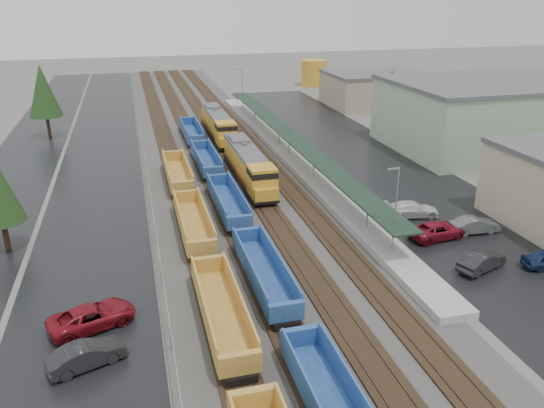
% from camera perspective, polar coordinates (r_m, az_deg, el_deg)
% --- Properties ---
extents(ballast_strip, '(20.00, 160.00, 0.08)m').
position_cam_1_polar(ballast_strip, '(79.36, -6.89, 6.48)').
color(ballast_strip, '#302D2B').
rests_on(ballast_strip, ground).
extents(trackbed, '(14.60, 160.00, 0.22)m').
position_cam_1_polar(trackbed, '(79.33, -6.89, 6.56)').
color(trackbed, black).
rests_on(trackbed, ground).
extents(west_parking_lot, '(10.00, 160.00, 0.02)m').
position_cam_1_polar(west_parking_lot, '(78.80, -17.78, 5.45)').
color(west_parking_lot, black).
rests_on(west_parking_lot, ground).
extents(west_road, '(9.00, 160.00, 0.02)m').
position_cam_1_polar(west_road, '(79.99, -24.93, 4.68)').
color(west_road, black).
rests_on(west_road, ground).
extents(east_commuter_lot, '(16.00, 100.00, 0.02)m').
position_cam_1_polar(east_commuter_lot, '(75.11, 8.83, 5.47)').
color(east_commuter_lot, black).
rests_on(east_commuter_lot, ground).
extents(station_platform, '(3.00, 80.00, 8.00)m').
position_cam_1_polar(station_platform, '(71.72, 1.85, 5.54)').
color(station_platform, '#9E9B93').
rests_on(station_platform, ground).
extents(chainlink_fence, '(0.08, 160.04, 2.02)m').
position_cam_1_polar(chainlink_fence, '(76.76, -13.84, 6.69)').
color(chainlink_fence, gray).
rests_on(chainlink_fence, ground).
extents(industrial_buildings, '(32.52, 75.30, 9.50)m').
position_cam_1_polar(industrial_buildings, '(80.08, 22.76, 8.19)').
color(industrial_buildings, tan).
rests_on(industrial_buildings, ground).
extents(distant_hills, '(301.00, 140.00, 25.20)m').
position_cam_1_polar(distant_hills, '(234.13, -1.31, 16.70)').
color(distant_hills, '#4C5F4A').
rests_on(distant_hills, ground).
extents(tree_west_far, '(4.84, 4.84, 11.00)m').
position_cam_1_polar(tree_west_far, '(87.85, -23.42, 11.10)').
color(tree_west_far, '#332316').
rests_on(tree_west_far, ground).
extents(tree_east, '(4.40, 4.40, 10.00)m').
position_cam_1_polar(tree_east, '(84.53, 12.63, 11.53)').
color(tree_east, '#332316').
rests_on(tree_east, ground).
extents(locomotive_lead, '(2.76, 18.20, 4.12)m').
position_cam_1_polar(locomotive_lead, '(61.37, -2.52, 4.16)').
color(locomotive_lead, black).
rests_on(locomotive_lead, ground).
extents(locomotive_trail, '(2.76, 18.20, 4.12)m').
position_cam_1_polar(locomotive_trail, '(81.29, -5.79, 8.48)').
color(locomotive_trail, black).
rests_on(locomotive_trail, ground).
extents(well_string_yellow, '(2.55, 72.50, 2.27)m').
position_cam_1_polar(well_string_yellow, '(35.99, -5.45, -11.43)').
color(well_string_yellow, '#B47532').
rests_on(well_string_yellow, ground).
extents(well_string_blue, '(2.45, 87.49, 2.18)m').
position_cam_1_polar(well_string_blue, '(46.89, -3.13, -3.06)').
color(well_string_blue, navy).
rests_on(well_string_blue, ground).
extents(storage_tank, '(5.96, 5.96, 5.96)m').
position_cam_1_polar(storage_tank, '(130.44, 4.50, 13.88)').
color(storage_tank, gold).
rests_on(storage_tank, ground).
extents(parked_car_west_b, '(3.08, 4.85, 1.51)m').
position_cam_1_polar(parked_car_west_b, '(34.53, -19.33, -15.11)').
color(parked_car_west_b, black).
rests_on(parked_car_west_b, ground).
extents(parked_car_west_c, '(4.54, 6.24, 1.58)m').
position_cam_1_polar(parked_car_west_c, '(37.87, -18.80, -11.41)').
color(parked_car_west_c, maroon).
rests_on(parked_car_west_c, ground).
extents(parked_car_east_a, '(3.12, 4.86, 1.51)m').
position_cam_1_polar(parked_car_east_a, '(45.88, 21.61, -5.76)').
color(parked_car_east_a, black).
rests_on(parked_car_east_a, ground).
extents(parked_car_east_b, '(3.16, 5.67, 1.50)m').
position_cam_1_polar(parked_car_east_b, '(50.30, 17.34, -2.74)').
color(parked_car_east_b, maroon).
rests_on(parked_car_east_b, ground).
extents(parked_car_east_c, '(3.02, 5.60, 1.54)m').
position_cam_1_polar(parked_car_east_c, '(54.37, 14.81, -0.57)').
color(parked_car_east_c, silver).
rests_on(parked_car_east_c, ground).
extents(parked_car_east_e, '(1.72, 4.64, 1.52)m').
position_cam_1_polar(parked_car_east_e, '(52.54, 20.95, -2.15)').
color(parked_car_east_e, '#525557').
rests_on(parked_car_east_e, ground).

